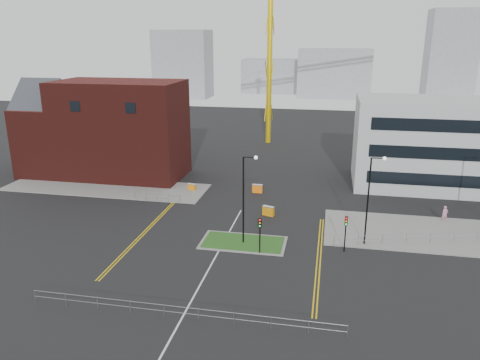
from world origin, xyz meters
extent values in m
plane|color=black|center=(0.00, 0.00, 0.00)|extent=(200.00, 200.00, 0.00)
cube|color=slate|center=(-20.00, 22.00, 0.06)|extent=(28.00, 8.00, 0.12)
cube|color=slate|center=(22.00, 14.00, 0.06)|extent=(24.00, 10.00, 0.12)
cube|color=slate|center=(2.00, 8.00, 0.04)|extent=(8.60, 4.60, 0.08)
cube|color=#1C4416|center=(2.00, 8.00, 0.06)|extent=(8.00, 4.00, 0.12)
cube|color=#481612|center=(-20.00, 28.00, 7.00)|extent=(18.00, 10.00, 14.00)
cube|color=black|center=(-24.00, 22.98, 11.00)|extent=(1.40, 0.10, 1.40)
cube|color=black|center=(-16.00, 22.98, 11.00)|extent=(1.40, 0.10, 1.40)
cube|color=#481612|center=(-32.00, 28.00, 5.00)|extent=(6.00, 10.00, 10.00)
cube|color=#2D3038|center=(-32.00, 28.00, 10.00)|extent=(6.40, 8.49, 8.49)
cube|color=#ADAFB2|center=(26.00, 32.00, 6.00)|extent=(25.00, 12.00, 12.00)
cube|color=black|center=(26.00, 25.98, 2.50)|extent=(22.00, 0.10, 1.60)
cube|color=black|center=(26.00, 25.98, 6.00)|extent=(22.00, 0.10, 1.60)
cube|color=black|center=(26.00, 25.98, 9.50)|extent=(22.00, 0.10, 1.60)
cylinder|color=yellow|center=(-2.00, 55.00, 18.51)|extent=(1.00, 1.00, 37.02)
cylinder|color=black|center=(2.00, 8.00, 4.50)|extent=(0.16, 0.16, 9.00)
cylinder|color=black|center=(2.60, 8.00, 9.00)|extent=(1.20, 0.10, 0.10)
sphere|color=silver|center=(3.20, 8.00, 9.00)|extent=(0.36, 0.36, 0.36)
cylinder|color=black|center=(14.00, 10.00, 4.50)|extent=(0.16, 0.16, 9.00)
cylinder|color=black|center=(14.60, 10.00, 9.00)|extent=(1.20, 0.10, 0.10)
sphere|color=silver|center=(15.20, 10.00, 9.00)|extent=(0.36, 0.36, 0.36)
cylinder|color=black|center=(4.00, 6.00, 1.50)|extent=(0.12, 0.12, 3.00)
cube|color=black|center=(4.00, 6.00, 3.20)|extent=(0.28, 0.22, 0.90)
sphere|color=red|center=(4.00, 5.87, 3.50)|extent=(0.18, 0.18, 0.18)
sphere|color=orange|center=(4.00, 5.87, 3.20)|extent=(0.18, 0.18, 0.18)
sphere|color=#0CCC33|center=(4.00, 5.87, 2.90)|extent=(0.18, 0.18, 0.18)
cylinder|color=black|center=(12.00, 8.00, 1.50)|extent=(0.12, 0.12, 3.00)
cube|color=black|center=(12.00, 8.00, 3.20)|extent=(0.28, 0.22, 0.90)
sphere|color=red|center=(12.00, 7.87, 3.50)|extent=(0.18, 0.18, 0.18)
sphere|color=orange|center=(12.00, 7.87, 3.20)|extent=(0.18, 0.18, 0.18)
sphere|color=#0CCC33|center=(12.00, 7.87, 2.90)|extent=(0.18, 0.18, 0.18)
cylinder|color=gray|center=(0.00, -6.00, 1.05)|extent=(24.00, 0.04, 0.04)
cylinder|color=gray|center=(0.00, -6.00, 0.55)|extent=(24.00, 0.04, 0.04)
cylinder|color=gray|center=(-12.00, -6.00, 0.55)|extent=(0.05, 0.05, 1.10)
cylinder|color=gray|center=(12.00, -6.00, 0.55)|extent=(0.05, 0.05, 1.10)
cylinder|color=gray|center=(-11.00, 18.00, 1.05)|extent=(6.00, 0.04, 0.04)
cylinder|color=gray|center=(-11.00, 18.00, 0.55)|extent=(6.00, 0.04, 0.04)
cylinder|color=gray|center=(-14.00, 18.00, 0.55)|extent=(0.05, 0.05, 1.10)
cylinder|color=gray|center=(-8.00, 18.00, 0.55)|extent=(0.05, 0.05, 1.10)
cylinder|color=gray|center=(20.50, 11.50, 1.05)|extent=(19.01, 5.04, 0.04)
cylinder|color=gray|center=(20.50, 11.50, 0.55)|extent=(19.01, 5.04, 0.04)
cylinder|color=gray|center=(11.00, 9.00, 0.55)|extent=(0.05, 0.05, 1.10)
cube|color=silver|center=(0.00, 2.00, 0.01)|extent=(0.15, 30.00, 0.01)
cube|color=gold|center=(-9.00, 10.00, 0.01)|extent=(0.12, 24.00, 0.01)
cube|color=gold|center=(-8.70, 10.00, 0.01)|extent=(0.12, 24.00, 0.01)
cube|color=gold|center=(9.50, 6.00, 0.01)|extent=(0.12, 20.00, 0.01)
cube|color=gold|center=(9.80, 6.00, 0.01)|extent=(0.12, 20.00, 0.01)
cube|color=gray|center=(-40.00, 120.00, 11.00)|extent=(18.00, 12.00, 22.00)
cube|color=gray|center=(10.00, 130.00, 8.00)|extent=(24.00, 12.00, 16.00)
cube|color=gray|center=(45.00, 125.00, 14.00)|extent=(14.00, 12.00, 28.00)
cube|color=gray|center=(-8.00, 140.00, 6.00)|extent=(30.00, 12.00, 12.00)
imported|color=pink|center=(23.17, 17.98, 0.94)|extent=(0.79, 0.64, 1.87)
cube|color=orange|center=(-8.00, 23.10, 0.48)|extent=(1.21, 0.79, 0.96)
cube|color=silver|center=(-8.00, 23.10, 0.91)|extent=(1.21, 0.79, 0.12)
cube|color=orange|center=(0.87, 24.00, 0.57)|extent=(1.36, 0.47, 1.13)
cube|color=silver|center=(0.87, 24.00, 1.07)|extent=(1.36, 0.47, 0.14)
cube|color=orange|center=(3.44, 16.00, 0.57)|extent=(1.44, 0.88, 1.14)
cube|color=silver|center=(3.44, 16.00, 1.08)|extent=(1.44, 0.88, 0.14)
camera|label=1|loc=(10.10, -34.59, 20.07)|focal=35.00mm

